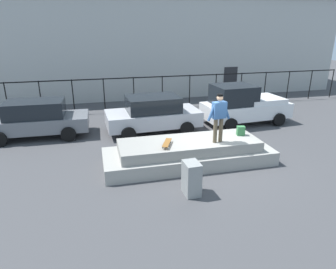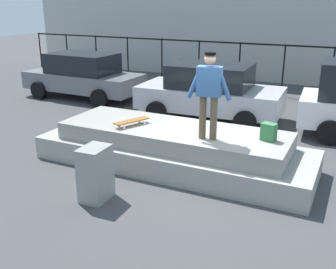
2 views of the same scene
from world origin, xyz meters
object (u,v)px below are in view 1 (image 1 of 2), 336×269
car_silver_sedan_mid (153,114)px  car_white_pickup_far (243,105)px  skateboarder (219,115)px  skateboard (167,143)px  car_grey_sedan_near (36,119)px  backpack (241,131)px  utility_box (192,178)px

car_silver_sedan_mid → car_white_pickup_far: (4.68, 0.15, 0.11)m
skateboarder → skateboard: bearing=177.2°
skateboarder → skateboard: skateboarder is taller
car_grey_sedan_near → car_white_pickup_far: bearing=-2.1°
backpack → car_grey_sedan_near: car_grey_sedan_near is taller
skateboard → backpack: bearing=6.9°
car_white_pickup_far → utility_box: 7.65m
skateboarder → car_silver_sedan_mid: skateboarder is taller
skateboarder → car_grey_sedan_near: (-6.66, 4.66, -1.03)m
car_silver_sedan_mid → utility_box: car_silver_sedan_mid is taller
car_grey_sedan_near → car_silver_sedan_mid: 5.20m
car_grey_sedan_near → utility_box: size_ratio=4.41×
skateboarder → car_white_pickup_far: bearing=53.4°
car_silver_sedan_mid → car_grey_sedan_near: bearing=174.4°
skateboard → utility_box: utility_box is taller
skateboarder → backpack: size_ratio=4.91×
skateboard → car_white_pickup_far: (5.00, 4.21, -0.01)m
car_grey_sedan_near → skateboarder: bearing=-35.0°
car_white_pickup_far → utility_box: size_ratio=4.39×
car_grey_sedan_near → car_white_pickup_far: car_white_pickup_far is taller
utility_box → backpack: bearing=37.0°
skateboarder → car_white_pickup_far: 5.43m
skateboard → car_grey_sedan_near: car_grey_sedan_near is taller
car_silver_sedan_mid → skateboarder: bearing=-70.3°
backpack → car_silver_sedan_mid: bearing=135.8°
skateboarder → car_white_pickup_far: skateboarder is taller
skateboarder → skateboard: 2.02m
car_grey_sedan_near → car_silver_sedan_mid: (5.17, -0.51, 0.02)m
backpack → car_white_pickup_far: size_ratio=0.08×
car_grey_sedan_near → car_silver_sedan_mid: car_silver_sedan_mid is taller
skateboarder → car_grey_sedan_near: bearing=145.0°
backpack → car_white_pickup_far: 4.39m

